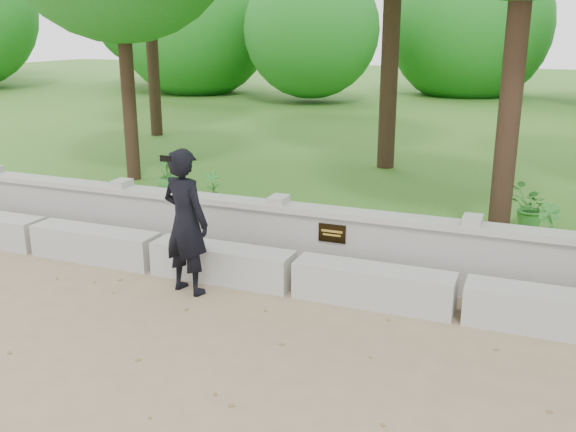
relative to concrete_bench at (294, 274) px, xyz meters
name	(u,v)px	position (x,y,z in m)	size (l,w,h in m)	color
ground	(223,362)	(0.00, -1.90, -0.22)	(80.00, 80.00, 0.00)	#8E7757
lawn	(445,135)	(0.00, 12.10, -0.10)	(40.00, 22.00, 0.25)	#345C1E
concrete_bench	(294,274)	(0.00, 0.00, 0.00)	(11.90, 0.45, 0.45)	#A6A49D
parapet_wall	(314,239)	(0.00, 0.70, 0.24)	(12.50, 0.35, 0.90)	#9C9A93
man_main	(186,222)	(-1.21, -0.50, 0.68)	(0.74, 0.67, 1.80)	black
shrub_a	(213,186)	(-2.51, 2.57, 0.30)	(0.29, 0.20, 0.55)	#2F7829
shrub_b	(549,227)	(2.88, 2.10, 0.34)	(0.35, 0.28, 0.63)	#2F7829
shrub_c	(530,207)	(2.60, 2.96, 0.36)	(0.61, 0.52, 0.67)	#2F7829
shrub_d	(167,174)	(-3.59, 2.84, 0.37)	(0.38, 0.34, 0.69)	#2F7829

